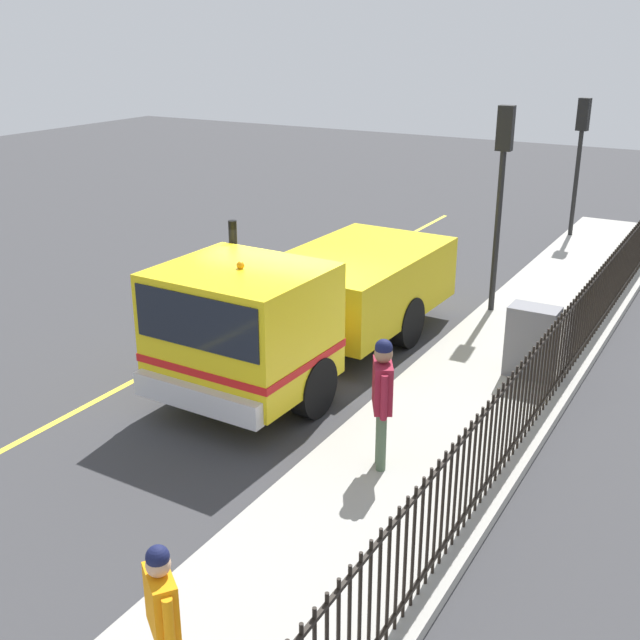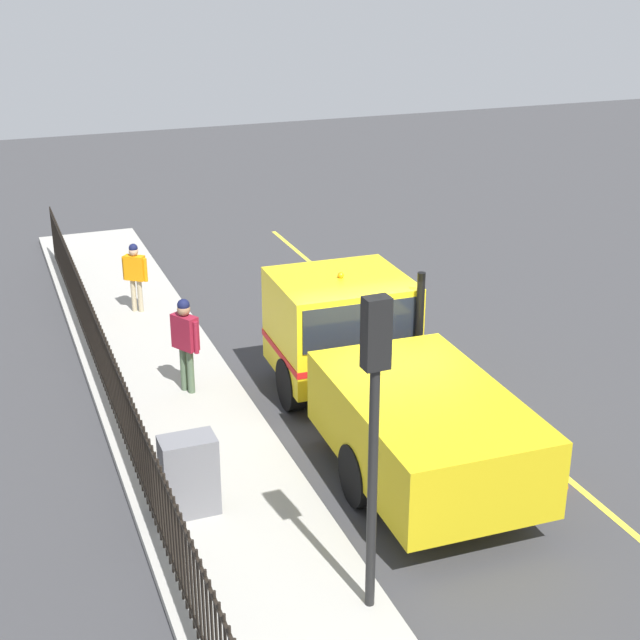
{
  "view_description": "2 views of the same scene",
  "coord_description": "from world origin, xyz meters",
  "px_view_note": "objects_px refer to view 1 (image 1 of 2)",
  "views": [
    {
      "loc": [
        6.69,
        -10.86,
        5.65
      ],
      "look_at": [
        0.66,
        -0.39,
        1.13
      ],
      "focal_mm": 44.22,
      "sensor_mm": 36.0,
      "label": 1
    },
    {
      "loc": [
        6.04,
        12.74,
        7.74
      ],
      "look_at": [
        0.65,
        -1.33,
        1.7
      ],
      "focal_mm": 51.72,
      "sensor_mm": 36.0,
      "label": 2
    }
  ],
  "objects_px": {
    "worker_standing": "(382,390)",
    "utility_cabinet": "(532,341)",
    "traffic_light_mid": "(581,139)",
    "pedestrian_distant": "(162,609)",
    "traffic_light_near": "(502,169)",
    "traffic_cone": "(288,295)",
    "work_truck": "(301,303)"
  },
  "relations": [
    {
      "from": "worker_standing",
      "to": "traffic_light_near",
      "type": "distance_m",
      "value": 7.0
    },
    {
      "from": "traffic_light_mid",
      "to": "work_truck",
      "type": "bearing_deg",
      "value": 89.99
    },
    {
      "from": "work_truck",
      "to": "worker_standing",
      "type": "distance_m",
      "value": 3.61
    },
    {
      "from": "traffic_light_near",
      "to": "traffic_cone",
      "type": "distance_m",
      "value": 5.06
    },
    {
      "from": "traffic_light_near",
      "to": "traffic_light_mid",
      "type": "height_order",
      "value": "traffic_light_near"
    },
    {
      "from": "utility_cabinet",
      "to": "traffic_cone",
      "type": "bearing_deg",
      "value": 168.39
    },
    {
      "from": "pedestrian_distant",
      "to": "traffic_cone",
      "type": "bearing_deg",
      "value": 153.22
    },
    {
      "from": "utility_cabinet",
      "to": "traffic_light_mid",
      "type": "bearing_deg",
      "value": 99.57
    },
    {
      "from": "pedestrian_distant",
      "to": "traffic_light_near",
      "type": "xyz_separation_m",
      "value": [
        -0.83,
        11.15,
        1.93
      ]
    },
    {
      "from": "pedestrian_distant",
      "to": "traffic_light_near",
      "type": "height_order",
      "value": "traffic_light_near"
    },
    {
      "from": "worker_standing",
      "to": "traffic_cone",
      "type": "bearing_deg",
      "value": 12.83
    },
    {
      "from": "worker_standing",
      "to": "traffic_light_near",
      "type": "xyz_separation_m",
      "value": [
        -0.71,
        6.73,
        1.79
      ]
    },
    {
      "from": "utility_cabinet",
      "to": "traffic_cone",
      "type": "relative_size",
      "value": 1.96
    },
    {
      "from": "work_truck",
      "to": "pedestrian_distant",
      "type": "height_order",
      "value": "work_truck"
    },
    {
      "from": "work_truck",
      "to": "traffic_light_mid",
      "type": "xyz_separation_m",
      "value": [
        1.89,
        11.46,
        1.54
      ]
    },
    {
      "from": "worker_standing",
      "to": "utility_cabinet",
      "type": "bearing_deg",
      "value": -42.45
    },
    {
      "from": "traffic_light_near",
      "to": "pedestrian_distant",
      "type": "bearing_deg",
      "value": 92.65
    },
    {
      "from": "pedestrian_distant",
      "to": "utility_cabinet",
      "type": "height_order",
      "value": "pedestrian_distant"
    },
    {
      "from": "traffic_light_near",
      "to": "traffic_light_mid",
      "type": "distance_m",
      "value": 7.15
    },
    {
      "from": "work_truck",
      "to": "utility_cabinet",
      "type": "xyz_separation_m",
      "value": [
        3.57,
        1.49,
        -0.51
      ]
    },
    {
      "from": "worker_standing",
      "to": "traffic_light_mid",
      "type": "xyz_separation_m",
      "value": [
        -0.8,
        13.87,
        1.53
      ]
    },
    {
      "from": "work_truck",
      "to": "traffic_light_mid",
      "type": "height_order",
      "value": "traffic_light_mid"
    },
    {
      "from": "pedestrian_distant",
      "to": "utility_cabinet",
      "type": "distance_m",
      "value": 8.37
    },
    {
      "from": "work_truck",
      "to": "worker_standing",
      "type": "relative_size",
      "value": 3.81
    },
    {
      "from": "worker_standing",
      "to": "traffic_light_mid",
      "type": "bearing_deg",
      "value": -26.4
    },
    {
      "from": "traffic_cone",
      "to": "pedestrian_distant",
      "type": "bearing_deg",
      "value": -63.45
    },
    {
      "from": "worker_standing",
      "to": "traffic_cone",
      "type": "relative_size",
      "value": 2.97
    },
    {
      "from": "worker_standing",
      "to": "pedestrian_distant",
      "type": "xyz_separation_m",
      "value": [
        0.11,
        -4.43,
        -0.14
      ]
    },
    {
      "from": "traffic_light_near",
      "to": "traffic_light_mid",
      "type": "bearing_deg",
      "value": -90.94
    },
    {
      "from": "pedestrian_distant",
      "to": "utility_cabinet",
      "type": "relative_size",
      "value": 1.33
    },
    {
      "from": "worker_standing",
      "to": "traffic_cone",
      "type": "distance_m",
      "value": 6.89
    },
    {
      "from": "worker_standing",
      "to": "traffic_cone",
      "type": "xyz_separation_m",
      "value": [
        -4.61,
        5.03,
        -0.95
      ]
    }
  ]
}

